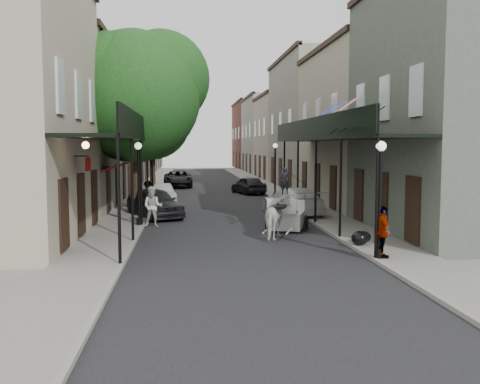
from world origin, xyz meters
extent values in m
plane|color=gray|center=(0.00, 0.00, 0.00)|extent=(140.00, 140.00, 0.00)
cube|color=black|center=(0.00, 20.00, 0.01)|extent=(8.00, 90.00, 0.01)
cube|color=gray|center=(-5.00, 20.00, 0.06)|extent=(2.20, 90.00, 0.12)
cube|color=gray|center=(5.00, 20.00, 0.06)|extent=(2.20, 90.00, 0.12)
cube|color=#A89E86|center=(-8.60, 30.00, 5.25)|extent=(5.00, 80.00, 10.50)
cube|color=gray|center=(8.60, 30.00, 5.25)|extent=(5.00, 80.00, 10.50)
cube|color=black|center=(-5.00, 7.00, 4.00)|extent=(2.20, 18.00, 0.12)
cube|color=black|center=(-3.95, 7.00, 4.50)|extent=(0.06, 18.00, 1.00)
cylinder|color=black|center=(-4.00, -2.00, 2.12)|extent=(0.10, 0.10, 4.00)
cylinder|color=black|center=(-4.00, 6.00, 2.12)|extent=(0.10, 0.10, 4.00)
cylinder|color=black|center=(-4.00, 14.00, 2.12)|extent=(0.10, 0.10, 4.00)
cube|color=black|center=(5.00, 7.00, 4.00)|extent=(2.20, 18.00, 0.12)
cube|color=black|center=(3.95, 7.00, 4.50)|extent=(0.06, 18.00, 1.00)
cylinder|color=black|center=(4.00, -2.00, 2.12)|extent=(0.10, 0.10, 4.00)
cylinder|color=black|center=(4.00, 6.00, 2.12)|extent=(0.10, 0.10, 4.00)
cylinder|color=black|center=(4.00, 14.00, 2.12)|extent=(0.10, 0.10, 4.00)
cylinder|color=#382619|center=(-4.60, 10.00, 2.92)|extent=(0.44, 0.44, 5.60)
sphere|color=#1C4014|center=(-4.60, 10.00, 6.20)|extent=(6.80, 6.80, 6.80)
sphere|color=#1C4014|center=(-3.24, 10.60, 7.20)|extent=(5.10, 5.10, 5.10)
cylinder|color=#382619|center=(-4.60, 24.00, 2.64)|extent=(0.44, 0.44, 5.04)
sphere|color=#1C4014|center=(-4.60, 24.00, 5.58)|extent=(6.00, 6.00, 6.00)
sphere|color=#1C4014|center=(-3.40, 24.60, 6.48)|extent=(4.50, 4.50, 4.50)
cylinder|color=black|center=(4.10, -2.00, 0.27)|extent=(0.28, 0.28, 0.30)
cylinder|color=black|center=(4.10, -2.00, 1.82)|extent=(0.12, 0.12, 3.40)
sphere|color=white|center=(4.10, -2.00, 3.67)|extent=(0.32, 0.32, 0.32)
cylinder|color=black|center=(-4.10, 6.00, 0.27)|extent=(0.28, 0.28, 0.30)
cylinder|color=black|center=(-4.10, 6.00, 1.82)|extent=(0.12, 0.12, 3.40)
sphere|color=white|center=(-4.10, 6.00, 3.67)|extent=(0.32, 0.32, 0.32)
cylinder|color=black|center=(4.10, 18.00, 0.27)|extent=(0.28, 0.28, 0.30)
cylinder|color=black|center=(4.10, 18.00, 1.82)|extent=(0.12, 0.12, 3.40)
sphere|color=white|center=(4.10, 18.00, 3.67)|extent=(0.32, 0.32, 0.32)
imported|color=silver|center=(1.64, 2.51, 0.83)|extent=(1.50, 2.16, 1.67)
torus|color=black|center=(1.82, 5.56, 0.63)|extent=(0.51, 1.26, 1.31)
torus|color=black|center=(3.38, 5.01, 0.63)|extent=(0.51, 1.26, 1.31)
torus|color=black|center=(1.54, 4.15, 0.32)|extent=(0.29, 0.66, 0.68)
torus|color=black|center=(2.73, 3.74, 0.32)|extent=(0.29, 0.66, 0.68)
cube|color=silver|center=(2.53, 5.09, 1.06)|extent=(1.94, 2.19, 0.71)
cube|color=silver|center=(2.19, 4.09, 1.57)|extent=(1.33, 0.92, 0.12)
cube|color=silver|center=(2.10, 3.85, 1.87)|extent=(1.18, 0.49, 0.51)
imported|color=black|center=(2.19, 4.09, 2.20)|extent=(0.48, 0.39, 1.14)
imported|color=beige|center=(-3.50, 6.05, 0.92)|extent=(0.96, 0.78, 1.84)
imported|color=gray|center=(-4.20, 12.92, 0.89)|extent=(1.05, 0.67, 1.54)
imported|color=gray|center=(4.20, -2.00, 0.95)|extent=(0.49, 1.01, 1.67)
imported|color=black|center=(-3.60, 9.22, 0.77)|extent=(3.51, 4.86, 1.54)
imported|color=#A7A6AC|center=(-3.60, 15.64, 0.63)|extent=(2.19, 4.05, 1.27)
imported|color=black|center=(-2.72, 29.25, 0.74)|extent=(2.61, 5.40, 1.48)
imported|color=white|center=(3.60, 9.40, 0.74)|extent=(2.88, 5.40, 1.49)
imported|color=black|center=(2.74, 22.10, 0.68)|extent=(2.64, 4.29, 1.36)
ellipsoid|color=black|center=(4.20, 0.18, 0.38)|extent=(0.61, 0.61, 0.52)
ellipsoid|color=black|center=(4.50, 0.63, 0.33)|extent=(0.53, 0.53, 0.42)
camera|label=1|loc=(-1.98, -18.23, 3.70)|focal=40.00mm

